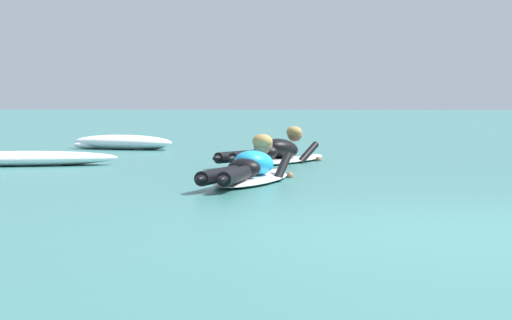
% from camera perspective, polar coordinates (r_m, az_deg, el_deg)
% --- Properties ---
extents(ground_plane, '(120.00, 120.00, 0.00)m').
position_cam_1_polar(ground_plane, '(17.05, 9.25, 0.38)').
color(ground_plane, '#387A75').
extents(surfer_near, '(0.82, 2.63, 0.54)m').
position_cam_1_polar(surfer_near, '(10.84, -0.35, -0.55)').
color(surfer_near, white).
rests_on(surfer_near, ground).
extents(surfer_far, '(1.38, 2.64, 0.53)m').
position_cam_1_polar(surfer_far, '(14.02, 1.03, 0.35)').
color(surfer_far, white).
rests_on(surfer_far, ground).
extents(whitewater_front, '(1.96, 1.08, 0.25)m').
position_cam_1_polar(whitewater_front, '(18.14, -7.21, 0.94)').
color(whitewater_front, white).
rests_on(whitewater_front, ground).
extents(whitewater_mid_right, '(2.61, 1.34, 0.19)m').
position_cam_1_polar(whitewater_mid_right, '(13.96, -12.72, 0.05)').
color(whitewater_mid_right, white).
rests_on(whitewater_mid_right, ground).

